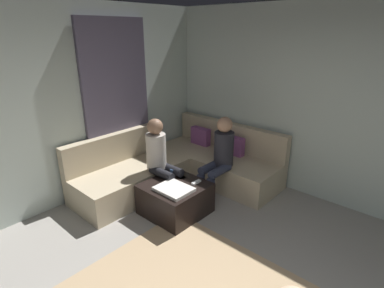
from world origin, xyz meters
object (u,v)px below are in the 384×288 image
at_px(coffee_mug, 173,172).
at_px(game_remote, 196,182).
at_px(sectional_couch, 181,167).
at_px(person_on_couch_back, 220,155).
at_px(person_on_couch_side, 161,158).
at_px(ottoman, 175,198).

bearing_deg(coffee_mug, game_remote, 5.71).
distance_m(coffee_mug, game_remote, 0.40).
distance_m(sectional_couch, person_on_couch_back, 0.80).
relative_size(coffee_mug, person_on_couch_back, 0.08).
height_order(coffee_mug, person_on_couch_side, person_on_couch_side).
relative_size(sectional_couch, coffee_mug, 26.84).
relative_size(coffee_mug, game_remote, 0.63).
relative_size(ottoman, coffee_mug, 8.00).
relative_size(coffee_mug, person_on_couch_side, 0.08).
bearing_deg(sectional_couch, person_on_couch_side, -75.14).
distance_m(sectional_couch, person_on_couch_side, 0.69).
height_order(coffee_mug, person_on_couch_back, person_on_couch_back).
relative_size(ottoman, game_remote, 5.07).
distance_m(coffee_mug, person_on_couch_back, 0.70).
height_order(person_on_couch_back, person_on_couch_side, same).
xyz_separation_m(coffee_mug, person_on_couch_back, (0.39, 0.55, 0.19)).
bearing_deg(person_on_couch_back, sectional_couch, 4.47).
bearing_deg(game_remote, person_on_couch_side, -169.78).
relative_size(sectional_couch, person_on_couch_back, 2.12).
relative_size(game_remote, person_on_couch_back, 0.12).
xyz_separation_m(coffee_mug, game_remote, (0.40, 0.04, -0.04)).
distance_m(game_remote, person_on_couch_side, 0.62).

